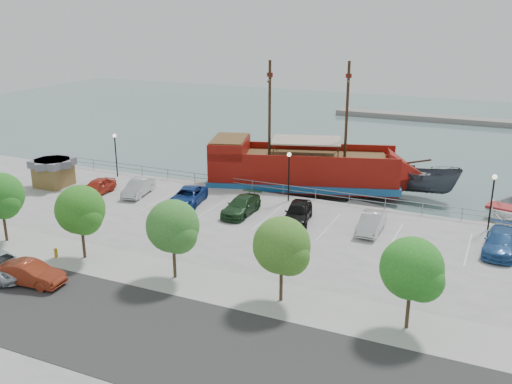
% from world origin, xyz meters
% --- Properties ---
extents(ground, '(160.00, 160.00, 0.00)m').
position_xyz_m(ground, '(0.00, 0.00, -1.00)').
color(ground, slate).
extents(street, '(100.00, 8.00, 0.04)m').
position_xyz_m(street, '(0.00, -16.00, 0.01)').
color(street, '#2F2E2E').
rests_on(street, land_slab).
extents(sidewalk, '(100.00, 4.00, 0.05)m').
position_xyz_m(sidewalk, '(0.00, -10.00, 0.01)').
color(sidewalk, '#9B9A99').
rests_on(sidewalk, land_slab).
extents(seawall_railing, '(50.00, 0.06, 1.00)m').
position_xyz_m(seawall_railing, '(0.00, 7.80, 0.53)').
color(seawall_railing, slate).
rests_on(seawall_railing, land_slab).
extents(far_shore, '(40.00, 3.00, 0.80)m').
position_xyz_m(far_shore, '(10.00, 55.00, -0.60)').
color(far_shore, gray).
rests_on(far_shore, ground).
extents(pirate_ship, '(20.81, 11.17, 12.89)m').
position_xyz_m(pirate_ship, '(0.68, 12.65, 1.16)').
color(pirate_ship, maroon).
rests_on(pirate_ship, ground).
extents(patrol_boat, '(7.58, 3.17, 2.88)m').
position_xyz_m(patrol_boat, '(9.52, 15.28, 0.44)').
color(patrol_boat, '#3C4049').
rests_on(patrol_boat, ground).
extents(speedboat, '(6.69, 8.23, 1.50)m').
position_xyz_m(speedboat, '(17.62, 11.89, -0.25)').
color(speedboat, silver).
rests_on(speedboat, ground).
extents(dock_west, '(6.86, 2.87, 0.38)m').
position_xyz_m(dock_west, '(-12.87, 9.20, -0.81)').
color(dock_west, gray).
rests_on(dock_west, ground).
extents(dock_mid, '(7.01, 3.85, 0.39)m').
position_xyz_m(dock_mid, '(7.39, 9.20, -0.81)').
color(dock_mid, gray).
rests_on(dock_mid, ground).
extents(dock_east, '(6.58, 3.17, 0.36)m').
position_xyz_m(dock_east, '(15.16, 9.20, -0.82)').
color(dock_east, gray).
rests_on(dock_east, ground).
extents(shed, '(3.21, 3.21, 2.56)m').
position_xyz_m(shed, '(-21.36, 1.53, 1.36)').
color(shed, brown).
rests_on(shed, land_slab).
extents(street_van, '(5.45, 3.25, 1.42)m').
position_xyz_m(street_van, '(-11.03, -14.16, 0.71)').
color(street_van, silver).
rests_on(street_van, street).
extents(street_sedan, '(4.36, 1.85, 1.40)m').
position_xyz_m(street_sedan, '(-8.38, -14.29, 0.70)').
color(street_sedan, maroon).
rests_on(street_sedan, street).
extents(fire_hydrant, '(0.25, 0.25, 0.71)m').
position_xyz_m(fire_hydrant, '(-9.71, -10.80, 0.39)').
color(fire_hydrant, '#C78D1B').
rests_on(fire_hydrant, sidewalk).
extents(lamp_post_left, '(0.36, 0.36, 4.28)m').
position_xyz_m(lamp_post_left, '(-18.00, 6.50, 2.94)').
color(lamp_post_left, black).
rests_on(lamp_post_left, land_slab).
extents(lamp_post_mid, '(0.36, 0.36, 4.28)m').
position_xyz_m(lamp_post_mid, '(0.00, 6.50, 2.94)').
color(lamp_post_mid, black).
rests_on(lamp_post_mid, land_slab).
extents(lamp_post_right, '(0.36, 0.36, 4.28)m').
position_xyz_m(lamp_post_right, '(16.00, 6.50, 2.94)').
color(lamp_post_right, black).
rests_on(lamp_post_right, land_slab).
extents(tree_b, '(3.30, 3.20, 5.00)m').
position_xyz_m(tree_b, '(-14.85, -10.07, 3.30)').
color(tree_b, '#473321').
rests_on(tree_b, sidewalk).
extents(tree_c, '(3.30, 3.20, 5.00)m').
position_xyz_m(tree_c, '(-7.85, -10.07, 3.30)').
color(tree_c, '#473321').
rests_on(tree_c, sidewalk).
extents(tree_d, '(3.30, 3.20, 5.00)m').
position_xyz_m(tree_d, '(-0.85, -10.07, 3.30)').
color(tree_d, '#473321').
rests_on(tree_d, sidewalk).
extents(tree_e, '(3.30, 3.20, 5.00)m').
position_xyz_m(tree_e, '(6.15, -10.07, 3.30)').
color(tree_e, '#473321').
rests_on(tree_e, sidewalk).
extents(tree_f, '(3.30, 3.20, 5.00)m').
position_xyz_m(tree_f, '(13.15, -10.07, 3.30)').
color(tree_f, '#473321').
rests_on(tree_f, sidewalk).
extents(parked_car_a, '(1.90, 4.17, 1.39)m').
position_xyz_m(parked_car_a, '(-16.11, 1.24, 0.69)').
color(parked_car_a, '#B72F1E').
rests_on(parked_car_a, land_slab).
extents(parked_car_b, '(2.23, 4.44, 1.40)m').
position_xyz_m(parked_car_b, '(-12.67, 2.55, 0.70)').
color(parked_car_b, '#B7B9BA').
rests_on(parked_car_b, land_slab).
extents(parked_car_c, '(3.20, 5.27, 1.37)m').
position_xyz_m(parked_car_c, '(-7.41, 2.23, 0.68)').
color(parked_car_c, navy).
rests_on(parked_car_c, land_slab).
extents(parked_car_d, '(2.00, 4.78, 1.38)m').
position_xyz_m(parked_car_d, '(-2.26, 1.92, 0.69)').
color(parked_car_d, '#1E3F21').
rests_on(parked_car_d, land_slab).
extents(parked_car_e, '(2.76, 4.94, 1.59)m').
position_xyz_m(parked_car_e, '(2.50, 2.12, 0.79)').
color(parked_car_e, black).
rests_on(parked_car_e, land_slab).
extents(parked_car_f, '(1.54, 4.31, 1.41)m').
position_xyz_m(parked_car_f, '(8.14, 2.47, 0.71)').
color(parked_car_f, silver).
rests_on(parked_car_f, land_slab).
extents(parked_car_h, '(2.28, 5.14, 1.47)m').
position_xyz_m(parked_car_h, '(16.96, 2.42, 0.73)').
color(parked_car_h, '#295596').
rests_on(parked_car_h, land_slab).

